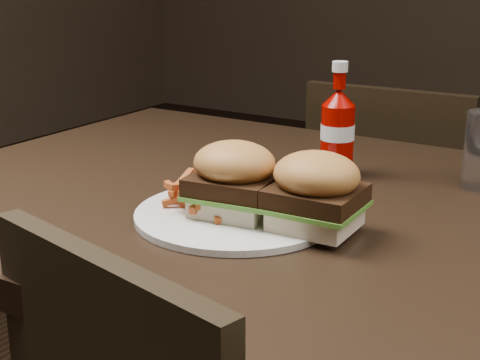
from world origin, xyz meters
The scene contains 7 objects.
dining_table centered at (0.00, 0.00, 0.73)m, with size 1.20×0.80×0.04m, color black.
chair_far centered at (-0.09, 0.68, 0.43)m, with size 0.37×0.37×0.04m, color black.
plate centered at (-0.05, -0.11, 0.76)m, with size 0.26×0.26×0.01m, color white.
sandwich_half_a centered at (-0.05, -0.11, 0.77)m, with size 0.10×0.09×0.02m, color beige.
sandwich_half_b centered at (0.06, -0.11, 0.77)m, with size 0.10×0.09×0.02m, color #FAE4B7.
fries_pile centered at (-0.10, -0.11, 0.78)m, with size 0.12×0.12×0.05m, color #AE4326, non-canonical shape.
ketchup_bottle centered at (-0.02, 0.14, 0.81)m, with size 0.05×0.05×0.10m, color #930400.
Camera 1 is at (0.43, -0.87, 1.08)m, focal length 55.00 mm.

